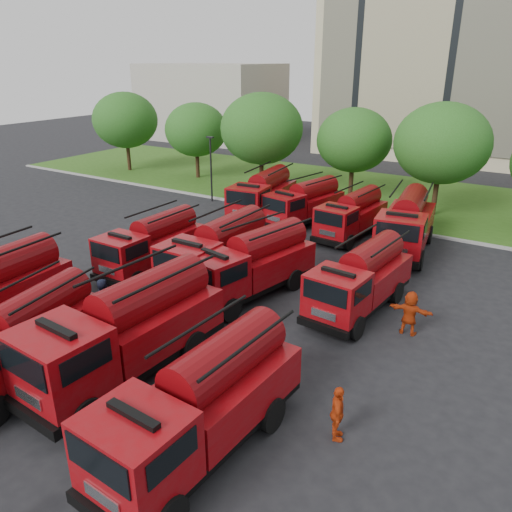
{
  "coord_description": "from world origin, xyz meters",
  "views": [
    {
      "loc": [
        13.61,
        -13.8,
        10.71
      ],
      "look_at": [
        1.72,
        5.15,
        1.8
      ],
      "focal_mm": 35.0,
      "sensor_mm": 36.0,
      "label": 1
    }
  ],
  "objects": [
    {
      "name": "lamp_post_0",
      "position": [
        -10.0,
        17.2,
        2.9
      ],
      "size": [
        0.6,
        0.25,
        5.11
      ],
      "color": "black",
      "rests_on": "ground"
    },
    {
      "name": "firefighter_2",
      "position": [
        9.29,
        -2.37,
        0.0
      ],
      "size": [
        1.0,
        1.22,
        1.82
      ],
      "primitive_type": "imported",
      "rotation": [
        0.0,
        0.0,
        2.0
      ],
      "color": "#B6340E",
      "rests_on": "ground"
    },
    {
      "name": "fire_truck_2",
      "position": [
        1.63,
        -3.24,
        1.8
      ],
      "size": [
        3.23,
        7.99,
        3.57
      ],
      "rotation": [
        0.0,
        0.0,
        -0.06
      ],
      "color": "black",
      "rests_on": "ground"
    },
    {
      "name": "fire_truck_7",
      "position": [
        6.8,
        5.88,
        1.53
      ],
      "size": [
        2.91,
        6.85,
        3.04
      ],
      "rotation": [
        0.0,
        0.0,
        -0.09
      ],
      "color": "black",
      "rests_on": "ground"
    },
    {
      "name": "tree_0",
      "position": [
        -24.0,
        22.0,
        5.02
      ],
      "size": [
        6.3,
        6.3,
        7.7
      ],
      "color": "#382314",
      "rests_on": "ground"
    },
    {
      "name": "fire_truck_9",
      "position": [
        -1.06,
        15.84,
        1.5
      ],
      "size": [
        3.48,
        6.84,
        2.97
      ],
      "rotation": [
        0.0,
        0.0,
        -0.2
      ],
      "color": "black",
      "rests_on": "ground"
    },
    {
      "name": "tree_3",
      "position": [
        -1.0,
        24.0,
        4.68
      ],
      "size": [
        5.88,
        5.88,
        7.19
      ],
      "color": "#382314",
      "rests_on": "ground"
    },
    {
      "name": "firefighter_3",
      "position": [
        5.78,
        -2.04,
        0.0
      ],
      "size": [
        1.37,
        1.21,
        1.89
      ],
      "primitive_type": "imported",
      "rotation": [
        0.0,
        0.0,
        3.73
      ],
      "color": "black",
      "rests_on": "ground"
    },
    {
      "name": "curb",
      "position": [
        0.0,
        17.9,
        0.07
      ],
      "size": [
        70.0,
        0.3,
        0.14
      ],
      "primitive_type": "cube",
      "color": "gray",
      "rests_on": "ground"
    },
    {
      "name": "fire_truck_5",
      "position": [
        -0.37,
        4.99,
        1.67
      ],
      "size": [
        2.7,
        7.29,
        3.31
      ],
      "rotation": [
        0.0,
        0.0,
        0.0
      ],
      "color": "black",
      "rests_on": "ground"
    },
    {
      "name": "lawn",
      "position": [
        0.0,
        26.0,
        0.06
      ],
      "size": [
        70.0,
        16.0,
        0.12
      ],
      "primitive_type": "cube",
      "color": "#284D14",
      "rests_on": "ground"
    },
    {
      "name": "fire_truck_11",
      "position": [
        6.3,
        14.41,
        1.7
      ],
      "size": [
        3.59,
        7.72,
        3.38
      ],
      "rotation": [
        0.0,
        0.0,
        0.14
      ],
      "color": "black",
      "rests_on": "ground"
    },
    {
      "name": "fire_truck_6",
      "position": [
        1.84,
        4.62,
        1.62
      ],
      "size": [
        3.77,
        7.4,
        3.22
      ],
      "rotation": [
        0.0,
        0.0,
        -0.2
      ],
      "color": "black",
      "rests_on": "ground"
    },
    {
      "name": "ground",
      "position": [
        0.0,
        0.0,
        0.0
      ],
      "size": [
        140.0,
        140.0,
        0.0
      ],
      "primitive_type": "plane",
      "color": "black",
      "rests_on": "ground"
    },
    {
      "name": "side_building",
      "position": [
        -30.0,
        44.0,
        5.0
      ],
      "size": [
        18.0,
        12.0,
        10.0
      ],
      "primitive_type": "cube",
      "color": "#A59E92",
      "rests_on": "ground"
    },
    {
      "name": "tree_1",
      "position": [
        -16.0,
        23.0,
        4.55
      ],
      "size": [
        5.71,
        5.71,
        6.98
      ],
      "color": "#382314",
      "rests_on": "ground"
    },
    {
      "name": "firefighter_5",
      "position": [
        9.32,
        4.94,
        0.0
      ],
      "size": [
        1.82,
        0.88,
        1.92
      ],
      "primitive_type": "imported",
      "rotation": [
        0.0,
        0.0,
        3.2
      ],
      "color": "#B6340E",
      "rests_on": "ground"
    },
    {
      "name": "fire_truck_10",
      "position": [
        2.66,
        15.11,
        1.45
      ],
      "size": [
        2.76,
        6.49,
        2.88
      ],
      "rotation": [
        0.0,
        0.0,
        -0.09
      ],
      "color": "black",
      "rests_on": "ground"
    },
    {
      "name": "firefighter_4",
      "position": [
        -2.61,
        -0.62,
        0.0
      ],
      "size": [
        0.99,
        0.99,
        1.73
      ],
      "primitive_type": "imported",
      "rotation": [
        0.0,
        0.0,
        2.34
      ],
      "color": "black",
      "rests_on": "ground"
    },
    {
      "name": "apartment_building",
      "position": [
        2.0,
        47.94,
        12.5
      ],
      "size": [
        30.0,
        14.18,
        25.0
      ],
      "color": "beige",
      "rests_on": "ground"
    },
    {
      "name": "fire_truck_4",
      "position": [
        -4.33,
        4.38,
        1.5
      ],
      "size": [
        2.46,
        6.56,
        2.97
      ],
      "rotation": [
        0.0,
        0.0,
        -0.01
      ],
      "color": "black",
      "rests_on": "ground"
    },
    {
      "name": "fire_truck_8",
      "position": [
        -4.37,
        15.8,
        1.64
      ],
      "size": [
        3.29,
        7.39,
        3.26
      ],
      "rotation": [
        0.0,
        0.0,
        0.12
      ],
      "color": "black",
      "rests_on": "ground"
    },
    {
      "name": "fire_truck_1",
      "position": [
        -1.45,
        -5.29,
        1.54
      ],
      "size": [
        3.52,
        7.05,
        3.07
      ],
      "rotation": [
        0.0,
        0.0,
        0.19
      ],
      "color": "black",
      "rests_on": "ground"
    },
    {
      "name": "fire_truck_3",
      "position": [
        6.18,
        -4.83,
        1.66
      ],
      "size": [
        2.95,
        7.36,
        3.3
      ],
      "rotation": [
        0.0,
        0.0,
        -0.05
      ],
      "color": "black",
      "rests_on": "ground"
    },
    {
      "name": "tree_2",
      "position": [
        -8.0,
        21.5,
        5.35
      ],
      "size": [
        6.72,
        6.72,
        8.22
      ],
      "color": "#382314",
      "rests_on": "ground"
    },
    {
      "name": "tree_4",
      "position": [
        6.0,
        22.5,
        5.22
      ],
      "size": [
        6.55,
        6.55,
        8.01
      ],
      "color": "#382314",
      "rests_on": "ground"
    }
  ]
}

